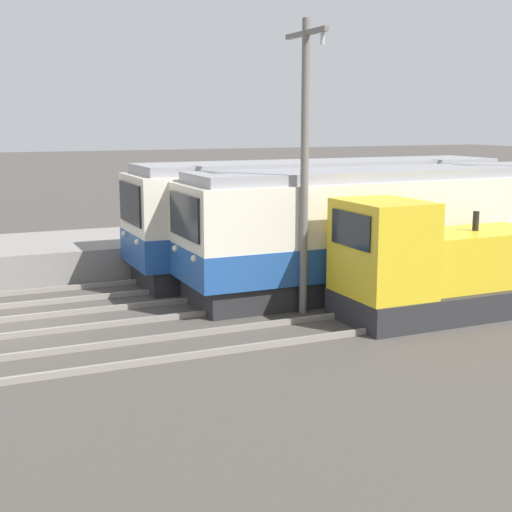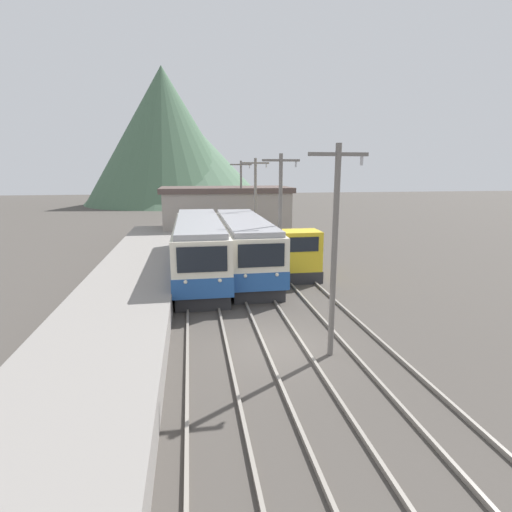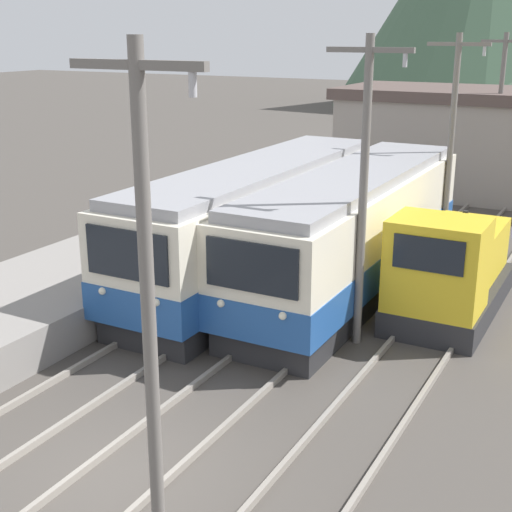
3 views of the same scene
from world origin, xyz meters
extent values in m
plane|color=#47423D|center=(0.00, 0.00, 0.00)|extent=(200.00, 200.00, 0.00)
cube|color=gray|center=(-1.88, 0.00, 0.07)|extent=(0.10, 60.00, 0.14)
cube|color=gray|center=(-0.52, 0.00, 0.07)|extent=(0.10, 60.00, 0.14)
cube|color=gray|center=(0.92, 0.00, 0.07)|extent=(0.10, 60.00, 0.14)
cube|color=#28282B|center=(-2.60, 10.21, 0.35)|extent=(2.58, 12.05, 0.70)
cube|color=silver|center=(-2.60, 10.21, 2.02)|extent=(2.80, 12.55, 2.64)
cube|color=#235199|center=(-2.60, 10.21, 1.17)|extent=(2.84, 12.59, 0.95)
cube|color=black|center=(-2.60, 3.90, 2.54)|extent=(2.24, 0.06, 1.16)
sphere|color=silver|center=(-3.37, 3.89, 1.54)|extent=(0.18, 0.18, 0.18)
sphere|color=silver|center=(-1.83, 3.89, 1.54)|extent=(0.18, 0.18, 0.18)
cube|color=#939399|center=(-2.60, 10.21, 3.48)|extent=(2.46, 12.05, 0.28)
cube|color=#28282B|center=(0.20, 10.77, 0.35)|extent=(2.58, 11.78, 0.70)
cube|color=silver|center=(0.20, 10.77, 1.97)|extent=(2.80, 12.27, 2.54)
cube|color=#235199|center=(0.20, 10.77, 1.16)|extent=(2.84, 12.31, 0.92)
cube|color=black|center=(0.20, 4.60, 2.48)|extent=(2.24, 0.06, 1.12)
sphere|color=silver|center=(-0.57, 4.59, 1.51)|extent=(0.18, 0.18, 0.18)
sphere|color=silver|center=(0.97, 4.59, 1.51)|extent=(0.18, 0.18, 0.18)
cube|color=#939399|center=(0.20, 10.77, 3.38)|extent=(2.46, 11.78, 0.28)
cube|color=#28282B|center=(3.20, 10.53, 0.35)|extent=(2.40, 5.61, 0.70)
cube|color=gold|center=(3.20, 8.62, 1.85)|extent=(2.28, 1.79, 2.30)
cube|color=black|center=(3.20, 7.71, 2.36)|extent=(1.68, 0.04, 0.83)
cube|color=gold|center=(3.20, 11.43, 1.40)|extent=(1.92, 3.71, 1.40)
cylinder|color=black|center=(3.20, 11.43, 2.35)|extent=(0.16, 0.16, 0.50)
cylinder|color=slate|center=(1.70, -1.00, 3.64)|extent=(0.20, 0.20, 7.28)
cube|color=slate|center=(1.70, -1.00, 6.93)|extent=(2.00, 0.12, 0.12)
cylinder|color=#B2B2B7|center=(2.50, -1.00, 6.73)|extent=(0.10, 0.10, 0.30)
cylinder|color=slate|center=(1.70, 7.26, 3.64)|extent=(0.20, 0.20, 7.28)
cube|color=slate|center=(1.70, 7.26, 6.93)|extent=(2.00, 0.12, 0.12)
cylinder|color=#B2B2B7|center=(2.50, 7.26, 6.73)|extent=(0.10, 0.10, 0.30)
cylinder|color=slate|center=(1.70, 15.51, 3.64)|extent=(0.20, 0.20, 7.28)
cube|color=slate|center=(1.70, 15.51, 6.93)|extent=(2.00, 0.12, 0.12)
cylinder|color=#B2B2B7|center=(2.50, 15.51, 6.73)|extent=(0.10, 0.10, 0.30)
cylinder|color=slate|center=(1.70, 23.76, 3.64)|extent=(0.20, 0.20, 7.28)
cube|color=slate|center=(1.70, 23.76, 6.93)|extent=(2.00, 0.12, 0.12)
cube|color=gray|center=(0.46, 26.00, 2.16)|extent=(12.00, 6.00, 4.32)
cube|color=#51423D|center=(0.46, 26.00, 4.57)|extent=(12.60, 6.30, 0.50)
camera|label=1|loc=(17.40, -1.03, 4.88)|focal=50.00mm
camera|label=2|loc=(-3.05, -13.55, 6.43)|focal=28.00mm
camera|label=3|loc=(7.17, -8.10, 7.32)|focal=50.00mm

